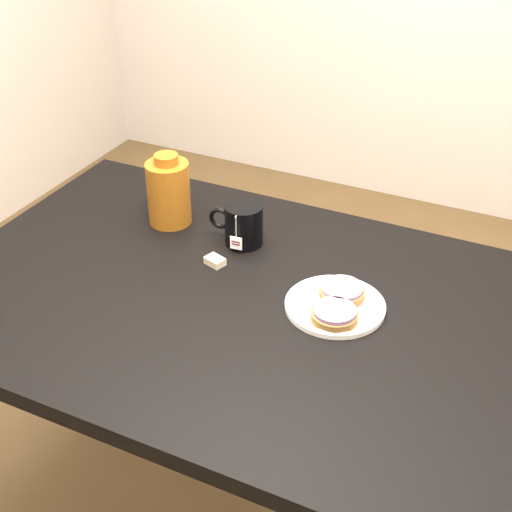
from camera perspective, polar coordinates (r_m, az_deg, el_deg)
name	(u,v)px	position (r m, az deg, el deg)	size (l,w,h in m)	color
table	(246,328)	(1.62, -0.79, -5.75)	(1.40, 0.90, 0.75)	black
plate	(335,305)	(1.54, 6.35, -3.92)	(0.22, 0.22, 0.02)	white
bagel_back	(342,292)	(1.56, 6.89, -2.84)	(0.13, 0.13, 0.03)	brown
bagel_front	(334,314)	(1.49, 6.30, -4.66)	(0.13, 0.13, 0.03)	brown
mug	(243,224)	(1.73, -1.06, 2.56)	(0.14, 0.10, 0.10)	black
teabag_pouch	(215,261)	(1.67, -3.30, -0.41)	(0.04, 0.03, 0.02)	#C6B793
bagel_package	(169,192)	(1.82, -7.01, 5.12)	(0.12, 0.12, 0.19)	#67340D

